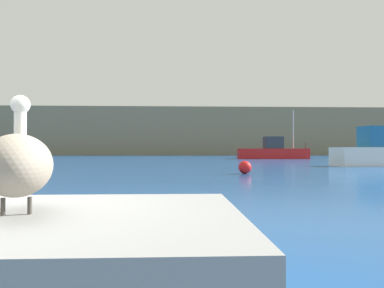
{
  "coord_description": "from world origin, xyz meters",
  "views": [
    {
      "loc": [
        1.72,
        -3.02,
        1.1
      ],
      "look_at": [
        2.54,
        14.83,
        1.33
      ],
      "focal_mm": 35.31,
      "sensor_mm": 36.0,
      "label": 1
    }
  ],
  "objects_px": {
    "fishing_boat_red": "(273,151)",
    "fishing_boat_blue": "(4,151)",
    "mooring_buoy": "(245,167)",
    "fishing_boat_yellow": "(376,151)",
    "pelican": "(17,163)",
    "fishing_boat_white": "(378,152)"
  },
  "relations": [
    {
      "from": "fishing_boat_white",
      "to": "fishing_boat_blue",
      "type": "xyz_separation_m",
      "value": [
        -32.37,
        19.53,
        -0.1
      ]
    },
    {
      "from": "pelican",
      "to": "fishing_boat_blue",
      "type": "distance_m",
      "value": 44.59
    },
    {
      "from": "fishing_boat_blue",
      "to": "mooring_buoy",
      "type": "relative_size",
      "value": 13.86
    },
    {
      "from": "pelican",
      "to": "fishing_boat_white",
      "type": "height_order",
      "value": "fishing_boat_white"
    },
    {
      "from": "fishing_boat_red",
      "to": "fishing_boat_blue",
      "type": "xyz_separation_m",
      "value": [
        -30.14,
        1.79,
        -0.01
      ]
    },
    {
      "from": "pelican",
      "to": "fishing_boat_red",
      "type": "height_order",
      "value": "fishing_boat_red"
    },
    {
      "from": "pelican",
      "to": "mooring_buoy",
      "type": "xyz_separation_m",
      "value": [
        4.15,
        13.81,
        -0.71
      ]
    },
    {
      "from": "fishing_boat_white",
      "to": "fishing_boat_blue",
      "type": "relative_size",
      "value": 0.79
    },
    {
      "from": "fishing_boat_white",
      "to": "fishing_boat_yellow",
      "type": "xyz_separation_m",
      "value": [
        10.24,
        19.08,
        -0.07
      ]
    },
    {
      "from": "pelican",
      "to": "fishing_boat_white",
      "type": "bearing_deg",
      "value": -52.75
    },
    {
      "from": "fishing_boat_yellow",
      "to": "fishing_boat_red",
      "type": "relative_size",
      "value": 0.78
    },
    {
      "from": "fishing_boat_white",
      "to": "mooring_buoy",
      "type": "relative_size",
      "value": 10.98
    },
    {
      "from": "pelican",
      "to": "mooring_buoy",
      "type": "height_order",
      "value": "pelican"
    },
    {
      "from": "pelican",
      "to": "mooring_buoy",
      "type": "bearing_deg",
      "value": -35.61
    },
    {
      "from": "mooring_buoy",
      "to": "fishing_boat_blue",
      "type": "bearing_deg",
      "value": 129.61
    },
    {
      "from": "fishing_boat_red",
      "to": "mooring_buoy",
      "type": "height_order",
      "value": "fishing_boat_red"
    },
    {
      "from": "mooring_buoy",
      "to": "fishing_boat_red",
      "type": "bearing_deg",
      "value": 72.63
    },
    {
      "from": "fishing_boat_red",
      "to": "fishing_boat_blue",
      "type": "height_order",
      "value": "fishing_boat_red"
    },
    {
      "from": "fishing_boat_red",
      "to": "fishing_boat_blue",
      "type": "bearing_deg",
      "value": 178.11
    },
    {
      "from": "pelican",
      "to": "mooring_buoy",
      "type": "relative_size",
      "value": 2.18
    },
    {
      "from": "pelican",
      "to": "fishing_boat_white",
      "type": "distance_m",
      "value": 25.55
    },
    {
      "from": "fishing_boat_blue",
      "to": "fishing_boat_white",
      "type": "bearing_deg",
      "value": 126.25
    }
  ]
}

